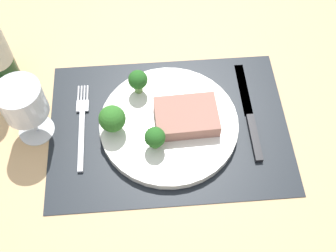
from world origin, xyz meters
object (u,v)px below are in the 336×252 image
object	(u,v)px
fork	(82,125)
plate	(169,124)
wine_glass	(23,104)
knife	(250,118)
steak	(186,117)

from	to	relation	value
fork	plate	bearing A→B (deg)	-7.13
wine_glass	fork	bearing A→B (deg)	1.72
plate	fork	xyz separation A→B (cm)	(-16.59, 1.42, -0.55)
plate	wine_glass	xyz separation A→B (cm)	(-25.22, 1.16, 7.92)
plate	knife	bearing A→B (deg)	1.92
plate	steak	world-z (taller)	steak
plate	fork	distance (cm)	16.66
knife	wine_glass	bearing A→B (deg)	178.13
steak	fork	xyz separation A→B (cm)	(-19.83, 1.61, -2.78)
plate	steak	xyz separation A→B (cm)	(3.25, -0.19, 2.23)
steak	knife	bearing A→B (deg)	3.27
steak	wine_glass	size ratio (longest dim) A/B	0.89
steak	knife	distance (cm)	12.87
plate	wine_glass	bearing A→B (deg)	177.36
fork	steak	bearing A→B (deg)	-6.87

